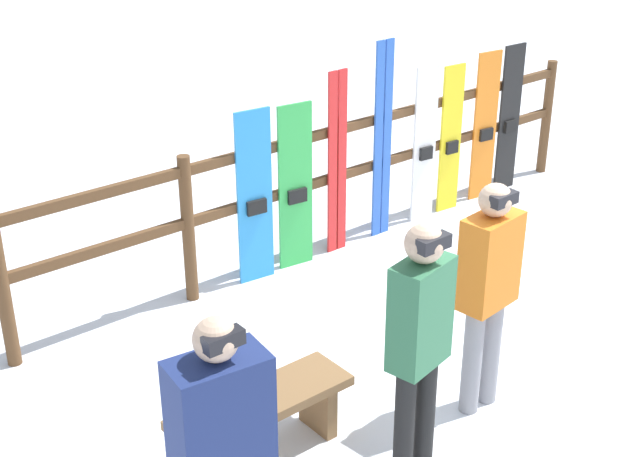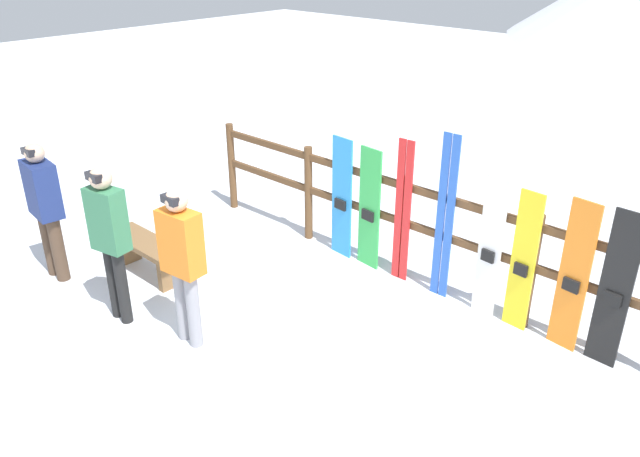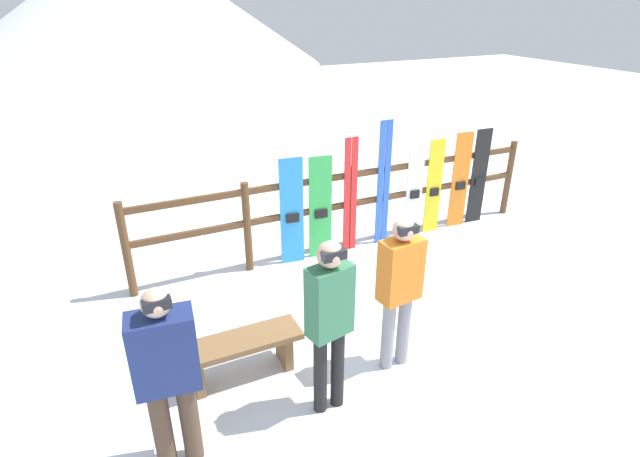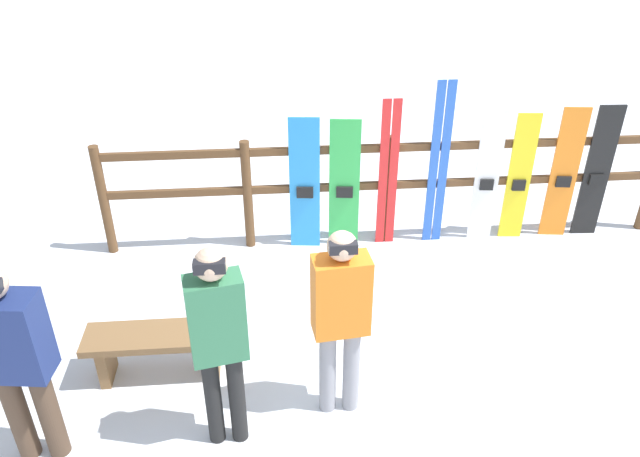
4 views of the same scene
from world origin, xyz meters
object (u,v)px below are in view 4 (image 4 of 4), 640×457
object	(u,v)px
bench	(158,345)
snowboard_orange	(564,175)
snowboard_green	(344,185)
snowboard_yellow	(519,178)
person_plaid_green	(218,335)
person_orange	(341,313)
ski_pair_red	(388,175)
ski_pair_blue	(439,165)
snowboard_blue	(305,185)
snowboard_white	(487,178)
person_navy	(14,356)
snowboard_black_stripe	(597,173)

from	to	relation	value
bench	snowboard_orange	size ratio (longest dim) A/B	0.77
snowboard_green	snowboard_yellow	bearing A→B (deg)	0.00
person_plaid_green	snowboard_green	xyz separation A→B (m)	(1.13, 2.55, -0.25)
person_orange	snowboard_orange	bearing A→B (deg)	41.39
ski_pair_red	ski_pair_blue	xyz separation A→B (m)	(0.52, 0.00, 0.09)
snowboard_orange	bench	bearing A→B (deg)	-155.27
person_orange	snowboard_blue	distance (m)	2.33
snowboard_blue	snowboard_green	xyz separation A→B (m)	(0.41, -0.00, -0.02)
snowboard_white	person_plaid_green	bearing A→B (deg)	-135.86
ski_pair_blue	person_navy	bearing A→B (deg)	-142.74
snowboard_green	snowboard_black_stripe	xyz separation A→B (m)	(2.70, 0.00, 0.03)
person_plaid_green	snowboard_black_stripe	size ratio (longest dim) A/B	1.09
snowboard_blue	bench	bearing A→B (deg)	-124.67
ski_pair_red	snowboard_black_stripe	bearing A→B (deg)	-0.09
ski_pair_red	snowboard_white	bearing A→B (deg)	-0.19
person_orange	snowboard_orange	xyz separation A→B (m)	(2.64, 2.32, -0.17)
bench	snowboard_yellow	size ratio (longest dim) A/B	0.79
ski_pair_blue	snowboard_white	world-z (taller)	ski_pair_blue
snowboard_blue	ski_pair_blue	size ratio (longest dim) A/B	0.81
person_orange	snowboard_blue	bearing A→B (deg)	92.69
person_navy	snowboard_black_stripe	size ratio (longest dim) A/B	1.05
bench	snowboard_blue	bearing A→B (deg)	55.33
ski_pair_blue	snowboard_yellow	world-z (taller)	ski_pair_blue
ski_pair_blue	snowboard_black_stripe	distance (m)	1.73
snowboard_orange	person_orange	bearing A→B (deg)	-138.61
bench	snowboard_yellow	world-z (taller)	snowboard_yellow
snowboard_white	snowboard_yellow	distance (m)	0.35
snowboard_blue	snowboard_black_stripe	world-z (taller)	snowboard_black_stripe
person_orange	snowboard_green	distance (m)	2.35
snowboard_blue	snowboard_white	bearing A→B (deg)	0.00
person_plaid_green	person_navy	size ratio (longest dim) A/B	1.03
bench	ski_pair_blue	world-z (taller)	ski_pair_blue
bench	ski_pair_red	bearing A→B (deg)	40.89
person_orange	person_plaid_green	bearing A→B (deg)	-164.43
person_navy	ski_pair_red	distance (m)	3.86
person_plaid_green	snowboard_orange	distance (m)	4.31
person_navy	snowboard_orange	distance (m)	5.41
ski_pair_red	ski_pair_blue	bearing A→B (deg)	0.00
snowboard_green	ski_pair_blue	size ratio (longest dim) A/B	0.80
bench	snowboard_black_stripe	xyz separation A→B (m)	(4.39, 1.85, 0.44)
bench	ski_pair_red	world-z (taller)	ski_pair_red
person_navy	person_plaid_green	bearing A→B (deg)	1.02
bench	snowboard_black_stripe	world-z (taller)	snowboard_black_stripe
snowboard_white	ski_pair_blue	bearing A→B (deg)	179.63
person_plaid_green	person_orange	xyz separation A→B (m)	(0.83, 0.23, -0.05)
bench	ski_pair_red	distance (m)	2.88
person_navy	snowboard_white	distance (m)	4.69
person_navy	snowboard_blue	size ratio (longest dim) A/B	1.07
person_navy	bench	bearing A→B (deg)	44.90
person_navy	snowboard_yellow	xyz separation A→B (m)	(4.27, 2.58, -0.19)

